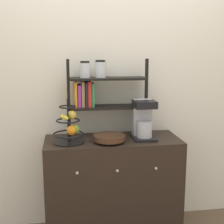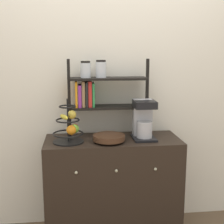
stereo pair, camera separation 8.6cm
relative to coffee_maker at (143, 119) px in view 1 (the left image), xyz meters
name	(u,v)px [view 1 (the left image)]	position (x,y,z in m)	size (l,w,h in m)	color
wall_back	(108,81)	(-0.26, 0.27, 0.29)	(7.00, 0.05, 2.60)	silver
sideboard	(113,187)	(-0.26, 0.00, -0.59)	(1.11, 0.47, 0.85)	black
coffee_maker	(143,119)	(0.00, 0.00, 0.00)	(0.18, 0.24, 0.32)	black
fruit_stand	(70,128)	(-0.60, -0.05, -0.04)	(0.25, 0.25, 0.35)	black
wooden_bowl	(109,138)	(-0.30, -0.09, -0.13)	(0.26, 0.26, 0.06)	#422819
shelf_hutch	(97,89)	(-0.37, 0.12, 0.24)	(0.68, 0.20, 0.65)	black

